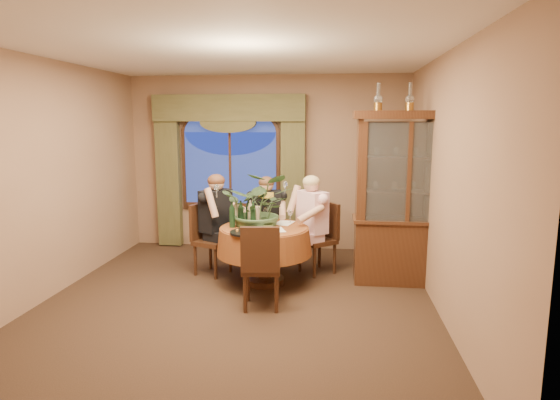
# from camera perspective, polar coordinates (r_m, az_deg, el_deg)

# --- Properties ---
(floor) EXTENTS (5.00, 5.00, 0.00)m
(floor) POSITION_cam_1_polar(r_m,az_deg,el_deg) (5.54, -5.30, -12.45)
(floor) COLOR black
(floor) RESTS_ON ground
(wall_back) EXTENTS (4.50, 0.00, 4.50)m
(wall_back) POSITION_cam_1_polar(r_m,az_deg,el_deg) (7.63, -1.55, 4.51)
(wall_back) COLOR #87634A
(wall_back) RESTS_ON ground
(wall_right) EXTENTS (0.00, 5.00, 5.00)m
(wall_right) POSITION_cam_1_polar(r_m,az_deg,el_deg) (5.19, 19.54, 1.57)
(wall_right) COLOR #87634A
(wall_right) RESTS_ON ground
(ceiling) EXTENTS (5.00, 5.00, 0.00)m
(ceiling) POSITION_cam_1_polar(r_m,az_deg,el_deg) (5.19, -5.80, 17.59)
(ceiling) COLOR white
(ceiling) RESTS_ON wall_back
(window) EXTENTS (1.62, 0.10, 1.32)m
(window) POSITION_cam_1_polar(r_m,az_deg,el_deg) (7.68, -6.07, 3.75)
(window) COLOR navy
(window) RESTS_ON wall_back
(arched_transom) EXTENTS (1.60, 0.06, 0.44)m
(arched_transom) POSITION_cam_1_polar(r_m,az_deg,el_deg) (7.64, -6.17, 9.58)
(arched_transom) COLOR navy
(arched_transom) RESTS_ON wall_back
(drapery_left) EXTENTS (0.38, 0.14, 2.32)m
(drapery_left) POSITION_cam_1_polar(r_m,az_deg,el_deg) (7.93, -13.42, 2.85)
(drapery_left) COLOR #474424
(drapery_left) RESTS_ON floor
(drapery_right) EXTENTS (0.38, 0.14, 2.32)m
(drapery_right) POSITION_cam_1_polar(r_m,az_deg,el_deg) (7.48, 1.59, 2.72)
(drapery_right) COLOR #474424
(drapery_right) RESTS_ON floor
(swag_valance) EXTENTS (2.45, 0.16, 0.42)m
(swag_valance) POSITION_cam_1_polar(r_m,az_deg,el_deg) (7.56, -6.34, 11.09)
(swag_valance) COLOR #474424
(swag_valance) RESTS_ON wall_back
(dining_table) EXTENTS (1.58, 1.58, 0.75)m
(dining_table) POSITION_cam_1_polar(r_m,az_deg,el_deg) (6.04, -1.90, -6.76)
(dining_table) COLOR maroon
(dining_table) RESTS_ON floor
(china_cabinet) EXTENTS (1.36, 0.54, 2.20)m
(china_cabinet) POSITION_cam_1_polar(r_m,az_deg,el_deg) (6.14, 15.03, 0.13)
(china_cabinet) COLOR #351B0F
(china_cabinet) RESTS_ON floor
(oil_lamp_left) EXTENTS (0.11, 0.11, 0.34)m
(oil_lamp_left) POSITION_cam_1_polar(r_m,az_deg,el_deg) (6.03, 11.89, 12.20)
(oil_lamp_left) COLOR #A5722D
(oil_lamp_left) RESTS_ON china_cabinet
(oil_lamp_center) EXTENTS (0.11, 0.11, 0.34)m
(oil_lamp_center) POSITION_cam_1_polar(r_m,az_deg,el_deg) (6.07, 15.56, 12.04)
(oil_lamp_center) COLOR #A5722D
(oil_lamp_center) RESTS_ON china_cabinet
(oil_lamp_right) EXTENTS (0.11, 0.11, 0.34)m
(oil_lamp_right) POSITION_cam_1_polar(r_m,az_deg,el_deg) (6.14, 19.16, 11.83)
(oil_lamp_right) COLOR #A5722D
(oil_lamp_right) RESTS_ON china_cabinet
(chair_right) EXTENTS (0.59, 0.59, 0.96)m
(chair_right) POSITION_cam_1_polar(r_m,az_deg,el_deg) (6.46, 4.57, -4.73)
(chair_right) COLOR black
(chair_right) RESTS_ON floor
(chair_back_right) EXTENTS (0.48, 0.48, 0.96)m
(chair_back_right) POSITION_cam_1_polar(r_m,az_deg,el_deg) (6.77, -1.93, -4.04)
(chair_back_right) COLOR black
(chair_back_right) RESTS_ON floor
(chair_back) EXTENTS (0.55, 0.55, 0.96)m
(chair_back) POSITION_cam_1_polar(r_m,az_deg,el_deg) (6.45, -8.23, -4.82)
(chair_back) COLOR black
(chair_back) RESTS_ON floor
(chair_front_left) EXTENTS (0.46, 0.46, 0.96)m
(chair_front_left) POSITION_cam_1_polar(r_m,az_deg,el_deg) (5.27, -2.29, -8.02)
(chair_front_left) COLOR black
(chair_front_left) RESTS_ON floor
(person_pink) EXTENTS (0.66, 0.66, 1.37)m
(person_pink) POSITION_cam_1_polar(r_m,az_deg,el_deg) (6.37, 3.93, -3.04)
(person_pink) COLOR beige
(person_pink) RESTS_ON floor
(person_back) EXTENTS (0.63, 0.65, 1.38)m
(person_back) POSITION_cam_1_polar(r_m,az_deg,el_deg) (6.47, -7.80, -2.87)
(person_back) COLOR black
(person_back) RESTS_ON floor
(person_scarf) EXTENTS (0.51, 0.48, 1.31)m
(person_scarf) POSITION_cam_1_polar(r_m,az_deg,el_deg) (6.69, -1.63, -2.65)
(person_scarf) COLOR black
(person_scarf) RESTS_ON floor
(stoneware_vase) EXTENTS (0.13, 0.13, 0.25)m
(stoneware_vase) POSITION_cam_1_polar(r_m,az_deg,el_deg) (6.02, -2.90, -1.93)
(stoneware_vase) COLOR tan
(stoneware_vase) RESTS_ON dining_table
(centerpiece_plant) EXTENTS (0.90, 1.00, 0.78)m
(centerpiece_plant) POSITION_cam_1_polar(r_m,az_deg,el_deg) (5.96, -2.54, 2.49)
(centerpiece_plant) COLOR #354F2F
(centerpiece_plant) RESTS_ON dining_table
(olive_bowl) EXTENTS (0.17, 0.17, 0.05)m
(olive_bowl) POSITION_cam_1_polar(r_m,az_deg,el_deg) (5.87, -1.70, -3.18)
(olive_bowl) COLOR #475226
(olive_bowl) RESTS_ON dining_table
(cheese_platter) EXTENTS (0.40, 0.40, 0.02)m
(cheese_platter) POSITION_cam_1_polar(r_m,az_deg,el_deg) (5.61, -4.11, -3.96)
(cheese_platter) COLOR black
(cheese_platter) RESTS_ON dining_table
(wine_bottle_0) EXTENTS (0.07, 0.07, 0.33)m
(wine_bottle_0) POSITION_cam_1_polar(r_m,az_deg,el_deg) (5.97, -4.81, -1.65)
(wine_bottle_0) COLOR black
(wine_bottle_0) RESTS_ON dining_table
(wine_bottle_1) EXTENTS (0.07, 0.07, 0.33)m
(wine_bottle_1) POSITION_cam_1_polar(r_m,az_deg,el_deg) (6.09, -5.32, -1.43)
(wine_bottle_1) COLOR tan
(wine_bottle_1) RESTS_ON dining_table
(wine_bottle_2) EXTENTS (0.07, 0.07, 0.33)m
(wine_bottle_2) POSITION_cam_1_polar(r_m,az_deg,el_deg) (6.07, -3.87, -1.44)
(wine_bottle_2) COLOR black
(wine_bottle_2) RESTS_ON dining_table
(wine_bottle_3) EXTENTS (0.07, 0.07, 0.33)m
(wine_bottle_3) POSITION_cam_1_polar(r_m,az_deg,el_deg) (5.97, -3.65, -1.62)
(wine_bottle_3) COLOR tan
(wine_bottle_3) RESTS_ON dining_table
(wine_bottle_4) EXTENTS (0.07, 0.07, 0.33)m
(wine_bottle_4) POSITION_cam_1_polar(r_m,az_deg,el_deg) (5.87, -3.29, -1.83)
(wine_bottle_4) COLOR black
(wine_bottle_4) RESTS_ON dining_table
(wine_bottle_5) EXTENTS (0.07, 0.07, 0.33)m
(wine_bottle_5) POSITION_cam_1_polar(r_m,az_deg,el_deg) (5.91, -5.86, -1.77)
(wine_bottle_5) COLOR black
(wine_bottle_5) RESTS_ON dining_table
(tasting_paper_0) EXTENTS (0.30, 0.35, 0.00)m
(tasting_paper_0) POSITION_cam_1_polar(r_m,az_deg,el_deg) (5.77, -0.58, -3.64)
(tasting_paper_0) COLOR white
(tasting_paper_0) RESTS_ON dining_table
(tasting_paper_1) EXTENTS (0.28, 0.34, 0.00)m
(tasting_paper_1) POSITION_cam_1_polar(r_m,az_deg,el_deg) (6.14, 0.50, -2.82)
(tasting_paper_1) COLOR white
(tasting_paper_1) RESTS_ON dining_table
(tasting_paper_2) EXTENTS (0.27, 0.34, 0.00)m
(tasting_paper_2) POSITION_cam_1_polar(r_m,az_deg,el_deg) (5.71, -2.47, -3.78)
(tasting_paper_2) COLOR white
(tasting_paper_2) RESTS_ON dining_table
(wine_glass_person_pink) EXTENTS (0.07, 0.07, 0.18)m
(wine_glass_person_pink) POSITION_cam_1_polar(r_m,az_deg,el_deg) (6.14, 1.25, -2.02)
(wine_glass_person_pink) COLOR silver
(wine_glass_person_pink) RESTS_ON dining_table
(wine_glass_person_back) EXTENTS (0.07, 0.07, 0.18)m
(wine_glass_person_back) POSITION_cam_1_polar(r_m,az_deg,el_deg) (6.16, -4.89, -2.00)
(wine_glass_person_back) COLOR silver
(wine_glass_person_back) RESTS_ON dining_table
(wine_glass_person_scarf) EXTENTS (0.07, 0.07, 0.18)m
(wine_glass_person_scarf) POSITION_cam_1_polar(r_m,az_deg,el_deg) (6.31, -1.76, -1.69)
(wine_glass_person_scarf) COLOR silver
(wine_glass_person_scarf) RESTS_ON dining_table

